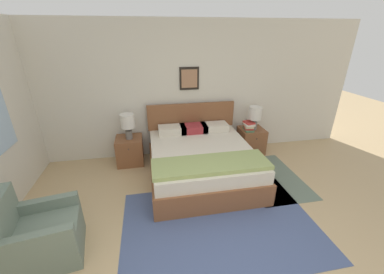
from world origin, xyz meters
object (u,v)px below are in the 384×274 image
(armchair, at_px, (40,237))
(nightstand_near_window, at_px, (130,150))
(bed, at_px, (201,160))
(table_lamp_near_window, at_px, (128,123))
(table_lamp_by_door, at_px, (255,115))
(nightstand_by_door, at_px, (251,140))

(armchair, relative_size, nightstand_near_window, 1.64)
(bed, bearing_deg, armchair, -148.44)
(table_lamp_near_window, bearing_deg, bed, -29.32)
(nightstand_near_window, xyz_separation_m, table_lamp_by_door, (2.51, -0.03, 0.58))
(bed, bearing_deg, nightstand_near_window, 150.08)
(bed, xyz_separation_m, table_lamp_near_window, (-1.23, 0.69, 0.53))
(table_lamp_near_window, bearing_deg, nightstand_near_window, 123.28)
(table_lamp_near_window, distance_m, table_lamp_by_door, 2.49)
(bed, xyz_separation_m, armchair, (-2.11, -1.30, -0.02))
(armchair, bearing_deg, table_lamp_near_window, 146.54)
(table_lamp_by_door, bearing_deg, table_lamp_near_window, 180.00)
(bed, xyz_separation_m, nightstand_near_window, (-1.25, 0.72, -0.05))
(nightstand_by_door, distance_m, table_lamp_by_door, 0.58)
(nightstand_by_door, bearing_deg, table_lamp_near_window, -179.36)
(nightstand_near_window, distance_m, table_lamp_near_window, 0.58)
(nightstand_near_window, relative_size, table_lamp_by_door, 1.09)
(armchair, relative_size, table_lamp_near_window, 1.79)
(nightstand_near_window, bearing_deg, armchair, -113.12)
(table_lamp_near_window, relative_size, table_lamp_by_door, 1.00)
(nightstand_near_window, bearing_deg, table_lamp_by_door, -0.63)
(nightstand_by_door, relative_size, table_lamp_by_door, 1.09)
(bed, distance_m, table_lamp_near_window, 1.51)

